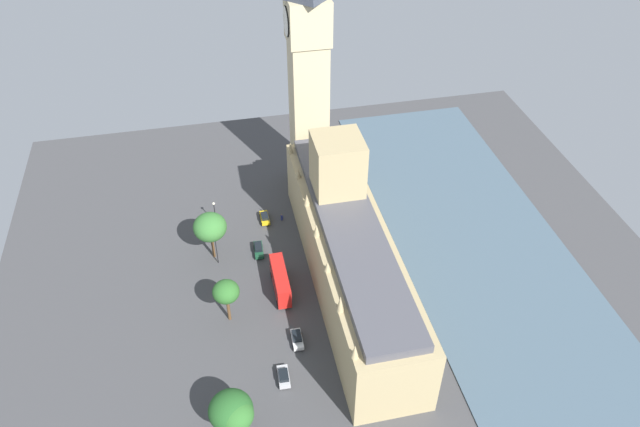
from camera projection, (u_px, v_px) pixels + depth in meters
The scene contains 16 objects.
ground_plane at pixel (338, 285), 114.98m from camera, with size 128.71×128.71×0.00m, color #424244.
river_thames at pixel (489, 260), 119.85m from camera, with size 33.77×115.84×0.25m, color #475B6B.
parliament_building at pixel (348, 246), 111.23m from camera, with size 13.38×58.71×25.88m.
clock_tower at pixel (308, 58), 121.44m from camera, with size 8.50×8.50×58.50m.
car_yellow_cab_trailing at pixel (265, 218), 128.81m from camera, with size 1.85×4.21×1.74m.
car_dark_green_leading at pixel (259, 249), 121.27m from camera, with size 1.97×4.75×1.74m.
double_decker_bus_midblock at pixel (280, 280), 112.25m from camera, with size 2.68×10.51×4.75m.
car_white_opposite_hall at pixel (297, 339), 104.04m from camera, with size 1.93×4.33×1.74m.
car_silver_near_tower at pixel (284, 376), 98.13m from camera, with size 2.01×4.24×1.74m.
pedestrian_by_river_gate at pixel (282, 217), 129.13m from camera, with size 0.66×0.60×1.55m.
plane_tree_far_end at pixel (236, 415), 86.87m from camera, with size 5.36×5.36×8.52m.
plane_tree_corner at pixel (226, 292), 104.02m from camera, with size 4.73×4.73×9.15m.
plane_tree_kerbside at pixel (210, 227), 115.93m from camera, with size 6.46×6.46×10.57m.
plane_tree_under_trees at pixel (231, 410), 87.56m from camera, with size 6.61×6.61×8.90m.
street_lamp_slot_10 at pixel (216, 245), 116.54m from camera, with size 0.56×0.56×6.91m.
street_lamp_slot_11 at pixel (214, 209), 125.79m from camera, with size 0.56×0.56×5.94m.
Camera 1 is at (20.05, 76.91, 84.26)m, focal length 33.86 mm.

